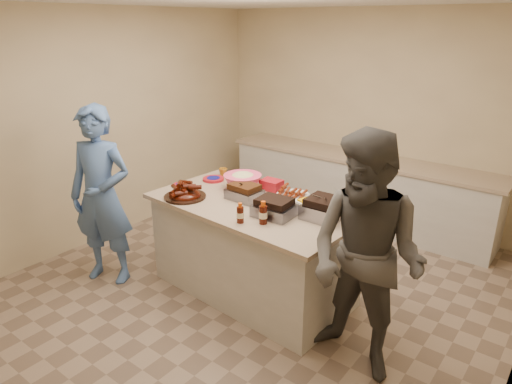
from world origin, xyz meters
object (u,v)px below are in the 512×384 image
Objects in this scene: bbq_bottle_a at (240,223)px; mustard_bottle at (250,191)px; guest_gray at (356,364)px; guest_blue at (112,276)px; bbq_bottle_b at (263,223)px; island at (253,290)px; plastic_cup at (223,176)px; roasting_pan at (323,218)px; rib_platter at (185,198)px; coleslaw_bowl at (243,189)px.

mustard_bottle is (-0.42, 0.66, 0.00)m from bbq_bottle_a.
guest_blue is at bearing -164.69° from guest_gray.
bbq_bottle_b is 0.80m from mustard_bottle.
island is 1.33m from guest_gray.
plastic_cup is (-0.76, 0.45, 0.93)m from island.
bbq_bottle_a is 0.10× the size of guest_blue.
bbq_bottle_b is at bearing -130.68° from roasting_pan.
bbq_bottle_a reaches higher than island.
rib_platter is at bearing -152.26° from island.
plastic_cup is (-0.94, 0.85, 0.00)m from bbq_bottle_a.
rib_platter is 0.22× the size of guest_gray.
roasting_pan is at bearing -0.52° from guest_blue.
plastic_cup is (-0.53, 0.19, 0.00)m from mustard_bottle.
roasting_pan is (0.68, 0.11, 0.93)m from island.
island is at bearing -47.33° from mustard_bottle.
island is 15.58× the size of mustard_bottle.
coleslaw_bowl is 0.49m from plastic_cup.
guest_gray is (1.90, -0.06, -0.93)m from rib_platter.
coleslaw_bowl is 0.21× the size of guest_gray.
guest_blue is (-1.03, -0.95, -0.93)m from coleslaw_bowl.
plastic_cup is (-1.11, 0.75, 0.00)m from bbq_bottle_b.
bbq_bottle_a is at bearing -11.23° from guest_blue.
guest_gray is (1.52, -0.59, -0.93)m from mustard_bottle.
plastic_cup is 2.38m from guest_gray.
mustard_bottle is at bearing 166.09° from guest_gray.
mustard_bottle is at bearing 122.46° from bbq_bottle_a.
coleslaw_bowl is (-1.00, 0.13, 0.00)m from roasting_pan.
rib_platter reaches higher than plastic_cup.
bbq_bottle_a is 1.27m from plastic_cup.
rib_platter reaches higher than guest_gray.
rib_platter is 1.28× the size of roasting_pan.
mustard_bottle is 1.38× the size of plastic_cup.
guest_blue is (-2.02, -0.81, -0.93)m from roasting_pan.
bbq_bottle_a is 0.88× the size of bbq_bottle_b.
guest_gray is at bearing -14.48° from guest_blue.
plastic_cup is 0.05× the size of guest_gray.
roasting_pan is at bearing 45.73° from bbq_bottle_a.
bbq_bottle_a is at bearing -62.14° from island.
plastic_cup is (-1.44, 0.33, 0.00)m from roasting_pan.
guest_gray is at bearing -1.82° from rib_platter.
bbq_bottle_b is (0.16, 0.10, 0.00)m from bbq_bottle_a.
island is at bearing 114.33° from bbq_bottle_a.
guest_blue is 2.65m from guest_gray.
mustard_bottle is 0.07× the size of guest_blue.
bbq_bottle_a is at bearing -52.22° from coleslaw_bowl.
mustard_bottle is at bearing 136.27° from bbq_bottle_b.
island is 1.15m from rib_platter.
bbq_bottle_b is at bearing -1.46° from rib_platter.
bbq_bottle_a reaches higher than rib_platter.
island is at bearing -37.46° from coleslaw_bowl.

